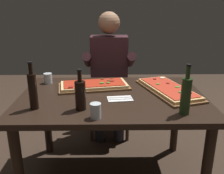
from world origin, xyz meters
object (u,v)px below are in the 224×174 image
Objects in this scene: wine_bottle_dark at (80,94)px; tumbler_near_camera at (48,79)px; tumbler_far_side at (96,112)px; pizza_rectangular_left at (168,89)px; pizza_rectangular_front at (94,85)px; dining_table at (112,107)px; diner_chair at (109,90)px; vinegar_bottle_green at (33,90)px; seated_diner at (109,70)px; oil_bottle_amber at (186,95)px.

wine_bottle_dark reaches higher than tumbler_near_camera.
pizza_rectangular_left is at bearing 40.41° from tumbler_far_side.
pizza_rectangular_front is 0.90× the size of pizza_rectangular_left.
pizza_rectangular_front is 2.25× the size of wine_bottle_dark.
diner_chair is at bearing 91.30° from dining_table.
vinegar_bottle_green is (-0.37, -0.43, 0.11)m from pizza_rectangular_front.
vinegar_bottle_green is 0.57m from tumbler_near_camera.
seated_diner is at bearing 38.15° from tumbler_near_camera.
dining_table is at bearing -88.70° from diner_chair.
tumbler_far_side is (0.41, -0.15, -0.09)m from vinegar_bottle_green.
pizza_rectangular_front is 1.91× the size of oil_bottle_amber.
tumbler_near_camera is at bearing 150.53° from dining_table.
oil_bottle_amber is at bearing -6.80° from wine_bottle_dark.
oil_bottle_amber is 1.20m from tumbler_near_camera.
diner_chair is at bearing 120.76° from pizza_rectangular_left.
vinegar_bottle_green is at bearing 160.30° from tumbler_far_side.
dining_table is at bearing -88.48° from seated_diner.
wine_bottle_dark is at bearing -128.92° from dining_table.
pizza_rectangular_front is at bearing 49.24° from vinegar_bottle_green.
wine_bottle_dark is at bearing -100.83° from seated_diner.
tumbler_near_camera is at bearing 147.06° from oil_bottle_amber.
vinegar_bottle_green reaches higher than diner_chair.
oil_bottle_amber is (0.45, -0.34, 0.22)m from dining_table.
wine_bottle_dark reaches higher than pizza_rectangular_left.
dining_table is 1.61× the size of diner_chair.
dining_table is at bearing 25.21° from vinegar_bottle_green.
vinegar_bottle_green is (-0.52, -0.24, 0.23)m from dining_table.
pizza_rectangular_front is at bearing 94.12° from tumbler_far_side.
tumbler_near_camera is at bearing -141.85° from seated_diner.
tumbler_far_side is 0.07× the size of seated_diner.
oil_bottle_amber reaches higher than tumbler_far_side.
dining_table is 15.93× the size of tumbler_near_camera.
tumbler_near_camera is at bearing 93.76° from vinegar_bottle_green.
vinegar_bottle_green reaches higher than dining_table.
pizza_rectangular_left is at bearing -54.88° from seated_diner.
tumbler_near_camera is at bearing 166.61° from pizza_rectangular_left.
dining_table is at bearing -170.29° from pizza_rectangular_left.
diner_chair is (0.50, 1.10, -0.38)m from vinegar_bottle_green.
vinegar_bottle_green reaches higher than pizza_rectangular_front.
tumbler_far_side is at bearing -57.50° from tumbler_near_camera.
dining_table is at bearing 74.91° from tumbler_far_side.
vinegar_bottle_green is at bearing -130.76° from pizza_rectangular_front.
dining_table is 4.35× the size of oil_bottle_amber.
dining_table is at bearing -29.47° from tumbler_near_camera.
wine_bottle_dark is 2.89× the size of tumbler_far_side.
wine_bottle_dark is at bearing 128.21° from tumbler_far_side.
seated_diner is (0.09, 1.13, -0.04)m from tumbler_far_side.
pizza_rectangular_left is 2.49× the size of wine_bottle_dark.
diner_chair reaches higher than pizza_rectangular_front.
diner_chair reaches higher than tumbler_near_camera.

